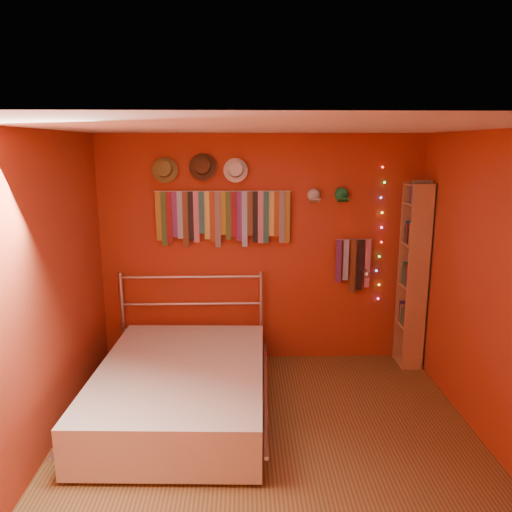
{
  "coord_description": "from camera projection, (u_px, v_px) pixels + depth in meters",
  "views": [
    {
      "loc": [
        -0.21,
        -3.59,
        2.38
      ],
      "look_at": [
        -0.09,
        0.9,
        1.38
      ],
      "focal_mm": 35.0,
      "sensor_mm": 36.0,
      "label": 1
    }
  ],
  "objects": [
    {
      "name": "ground",
      "position": [
        270.0,
        447.0,
        4.02
      ],
      "size": [
        3.5,
        3.5,
        0.0
      ],
      "primitive_type": "plane",
      "color": "brown",
      "rests_on": "ground"
    },
    {
      "name": "back_wall",
      "position": [
        262.0,
        250.0,
        5.46
      ],
      "size": [
        3.5,
        0.02,
        2.5
      ],
      "primitive_type": "cube",
      "color": "maroon",
      "rests_on": "ground"
    },
    {
      "name": "right_wall",
      "position": [
        500.0,
        297.0,
        3.8
      ],
      "size": [
        0.02,
        3.5,
        2.5
      ],
      "primitive_type": "cube",
      "color": "maroon",
      "rests_on": "ground"
    },
    {
      "name": "left_wall",
      "position": [
        36.0,
        300.0,
        3.7
      ],
      "size": [
        0.02,
        3.5,
        2.5
      ],
      "primitive_type": "cube",
      "color": "maroon",
      "rests_on": "ground"
    },
    {
      "name": "ceiling",
      "position": [
        272.0,
        127.0,
        3.48
      ],
      "size": [
        3.5,
        3.5,
        0.02
      ],
      "primitive_type": "cube",
      "color": "white",
      "rests_on": "back_wall"
    },
    {
      "name": "tie_rack",
      "position": [
        223.0,
        215.0,
        5.3
      ],
      "size": [
        1.45,
        0.03,
        0.6
      ],
      "color": "silver",
      "rests_on": "back_wall"
    },
    {
      "name": "small_tie_rack",
      "position": [
        354.0,
        262.0,
        5.45
      ],
      "size": [
        0.4,
        0.03,
        0.6
      ],
      "color": "silver",
      "rests_on": "back_wall"
    },
    {
      "name": "fedora_olive",
      "position": [
        164.0,
        169.0,
        5.15
      ],
      "size": [
        0.27,
        0.15,
        0.26
      ],
      "rotation": [
        1.36,
        0.0,
        0.0
      ],
      "color": "olive",
      "rests_on": "back_wall"
    },
    {
      "name": "fedora_brown",
      "position": [
        202.0,
        166.0,
        5.15
      ],
      "size": [
        0.29,
        0.15,
        0.28
      ],
      "rotation": [
        1.36,
        0.0,
        0.0
      ],
      "color": "#402817",
      "rests_on": "back_wall"
    },
    {
      "name": "fedora_white",
      "position": [
        235.0,
        170.0,
        5.17
      ],
      "size": [
        0.25,
        0.14,
        0.25
      ],
      "rotation": [
        1.36,
        0.0,
        0.0
      ],
      "color": "silver",
      "rests_on": "back_wall"
    },
    {
      "name": "cap_white",
      "position": [
        314.0,
        195.0,
        5.29
      ],
      "size": [
        0.16,
        0.2,
        0.16
      ],
      "color": "beige",
      "rests_on": "back_wall"
    },
    {
      "name": "cap_green",
      "position": [
        342.0,
        195.0,
        5.29
      ],
      "size": [
        0.16,
        0.21,
        0.16
      ],
      "color": "#1C7E3B",
      "rests_on": "back_wall"
    },
    {
      "name": "fairy_lights",
      "position": [
        381.0,
        235.0,
        5.41
      ],
      "size": [
        0.06,
        0.02,
        1.48
      ],
      "color": "#FF3333",
      "rests_on": "back_wall"
    },
    {
      "name": "reading_lamp",
      "position": [
        366.0,
        274.0,
        5.29
      ],
      "size": [
        0.07,
        0.32,
        0.09
      ],
      "color": "silver",
      "rests_on": "back_wall"
    },
    {
      "name": "bookshelf",
      "position": [
        417.0,
        275.0,
        5.34
      ],
      "size": [
        0.25,
        0.34,
        2.0
      ],
      "color": "#AA744D",
      "rests_on": "ground"
    },
    {
      "name": "bed",
      "position": [
        181.0,
        387.0,
        4.51
      ],
      "size": [
        1.64,
        2.17,
        1.04
      ],
      "rotation": [
        0.0,
        0.0,
        -0.04
      ],
      "color": "silver",
      "rests_on": "ground"
    }
  ]
}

